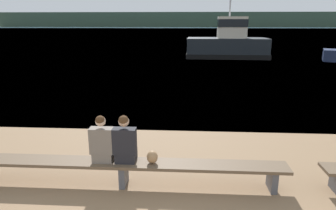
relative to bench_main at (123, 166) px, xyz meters
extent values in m
plane|color=#5684A3|center=(0.33, 123.15, -0.41)|extent=(240.00, 240.00, 0.00)
cube|color=#2D3D2D|center=(0.33, 196.50, 4.17)|extent=(600.00, 12.00, 9.14)
cube|color=brown|center=(0.00, 0.00, 0.06)|extent=(6.47, 0.49, 0.06)
cube|color=#515156|center=(2.93, 0.00, -0.19)|extent=(0.12, 0.41, 0.44)
cube|color=#515156|center=(0.00, 0.00, -0.19)|extent=(0.12, 0.41, 0.44)
cube|color=#70665B|center=(-0.40, 0.08, 0.19)|extent=(0.39, 0.40, 0.20)
cube|color=#70665B|center=(-0.40, -0.02, 0.55)|extent=(0.45, 0.22, 0.51)
sphere|color=beige|center=(-0.40, -0.02, 0.94)|extent=(0.20, 0.20, 0.20)
sphere|color=#472D19|center=(-0.40, -0.03, 0.97)|extent=(0.18, 0.18, 0.18)
cube|color=black|center=(0.05, 0.08, 0.19)|extent=(0.39, 0.40, 0.20)
cube|color=black|center=(0.05, -0.02, 0.55)|extent=(0.45, 0.22, 0.51)
sphere|color=tan|center=(0.05, -0.02, 0.95)|extent=(0.21, 0.21, 0.21)
sphere|color=#472D19|center=(0.05, -0.04, 0.97)|extent=(0.19, 0.19, 0.19)
ellipsoid|color=#9E754C|center=(0.59, -0.02, 0.22)|extent=(0.22, 0.21, 0.26)
cube|color=black|center=(4.86, 22.60, 0.48)|extent=(7.26, 3.43, 1.76)
cube|color=black|center=(4.86, 22.60, -0.19)|extent=(7.41, 3.56, 0.42)
cube|color=beige|center=(5.22, 22.58, 2.29)|extent=(2.57, 1.99, 1.87)
cube|color=black|center=(5.22, 22.58, 2.66)|extent=(2.62, 2.06, 0.67)
cylinder|color=#B2B2B7|center=(4.97, 22.59, 4.52)|extent=(0.14, 0.14, 2.58)
camera|label=1|loc=(1.23, -5.35, 2.77)|focal=32.00mm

